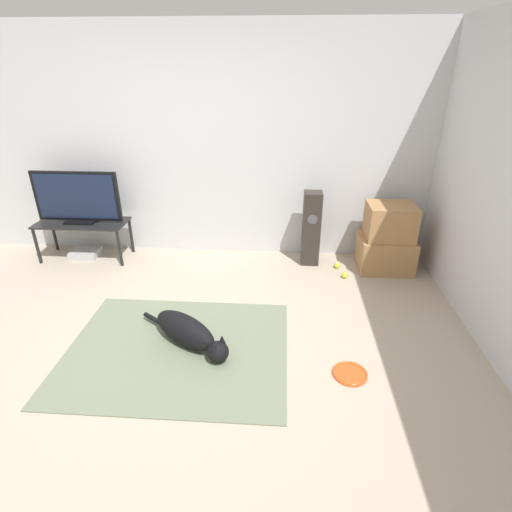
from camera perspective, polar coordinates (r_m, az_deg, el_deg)
ground_plane at (r=3.37m, az=-12.84°, el=-14.07°), size 12.00×12.00×0.00m
wall_back at (r=4.72m, az=-7.37°, el=15.23°), size 8.00×0.06×2.55m
area_rug at (r=3.44m, az=-11.16°, el=-12.92°), size 1.80×1.43×0.01m
dog at (r=3.38m, az=-9.60°, el=-10.70°), size 0.85×0.62×0.26m
frisbee at (r=3.23m, az=13.27°, el=-16.02°), size 0.26×0.26×0.03m
cardboard_box_lower at (r=4.75m, az=17.95°, el=0.40°), size 0.59×0.48×0.38m
cardboard_box_upper at (r=4.60m, az=18.63°, el=4.66°), size 0.51×0.41×0.38m
floor_speaker at (r=4.60m, az=7.89°, el=3.90°), size 0.20×0.21×0.86m
tv_stand at (r=5.12m, az=-23.54°, el=3.90°), size 1.04×0.44×0.46m
tv at (r=5.01m, az=-24.22°, el=7.58°), size 0.99×0.20×0.59m
tennis_ball_by_boxes at (r=4.68m, az=11.50°, el=-1.33°), size 0.07×0.07×0.07m
tennis_ball_near_speaker at (r=4.48m, az=12.56°, el=-2.70°), size 0.07×0.07×0.07m
game_console at (r=5.29m, az=-23.16°, el=0.41°), size 0.32×0.27×0.08m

